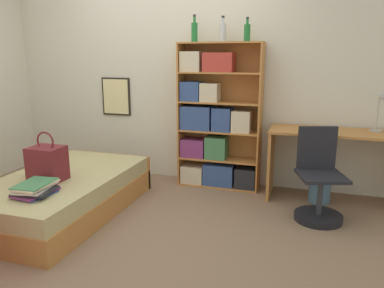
% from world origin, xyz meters
% --- Properties ---
extents(ground_plane, '(14.00, 14.00, 0.00)m').
position_xyz_m(ground_plane, '(0.00, 0.00, 0.00)').
color(ground_plane, '#84664C').
extents(wall_back, '(10.00, 0.09, 2.60)m').
position_xyz_m(wall_back, '(-0.00, 1.44, 1.30)').
color(wall_back, beige).
rests_on(wall_back, ground_plane).
extents(bed, '(1.06, 1.81, 0.38)m').
position_xyz_m(bed, '(-0.63, 0.02, 0.19)').
color(bed, '#B77538').
rests_on(bed, ground_plane).
extents(handbag, '(0.30, 0.25, 0.46)m').
position_xyz_m(handbag, '(-0.65, -0.15, 0.55)').
color(handbag, maroon).
rests_on(handbag, bed).
extents(book_stack_on_bed, '(0.32, 0.38, 0.10)m').
position_xyz_m(book_stack_on_bed, '(-0.51, -0.49, 0.43)').
color(book_stack_on_bed, '#334C84').
rests_on(book_stack_on_bed, bed).
extents(bookcase, '(0.95, 0.29, 1.66)m').
position_xyz_m(bookcase, '(0.57, 1.24, 0.74)').
color(bookcase, '#B77538').
rests_on(bookcase, ground_plane).
extents(bottle_green, '(0.07, 0.07, 0.30)m').
position_xyz_m(bottle_green, '(0.33, 1.25, 1.78)').
color(bottle_green, '#1E6B2D').
rests_on(bottle_green, bookcase).
extents(bottle_brown, '(0.07, 0.07, 0.27)m').
position_xyz_m(bottle_brown, '(0.66, 1.26, 1.77)').
color(bottle_brown, '#B7BCC1').
rests_on(bottle_brown, bookcase).
extents(bottle_clear, '(0.07, 0.07, 0.25)m').
position_xyz_m(bottle_clear, '(0.93, 1.23, 1.76)').
color(bottle_clear, '#1E6B2D').
rests_on(bottle_clear, bookcase).
extents(desk, '(1.37, 0.52, 0.76)m').
position_xyz_m(desk, '(1.92, 1.13, 0.54)').
color(desk, '#B77538').
rests_on(desk, ground_plane).
extents(desk_lamp, '(0.17, 0.12, 0.45)m').
position_xyz_m(desk_lamp, '(2.30, 1.22, 1.07)').
color(desk_lamp, '#ADA89E').
rests_on(desk_lamp, desk).
extents(desk_chair, '(0.51, 0.51, 0.87)m').
position_xyz_m(desk_chair, '(1.75, 0.63, 0.28)').
color(desk_chair, black).
rests_on(desk_chair, ground_plane).
extents(waste_bin, '(0.22, 0.22, 0.27)m').
position_xyz_m(waste_bin, '(1.78, 1.08, 0.14)').
color(waste_bin, slate).
rests_on(waste_bin, ground_plane).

